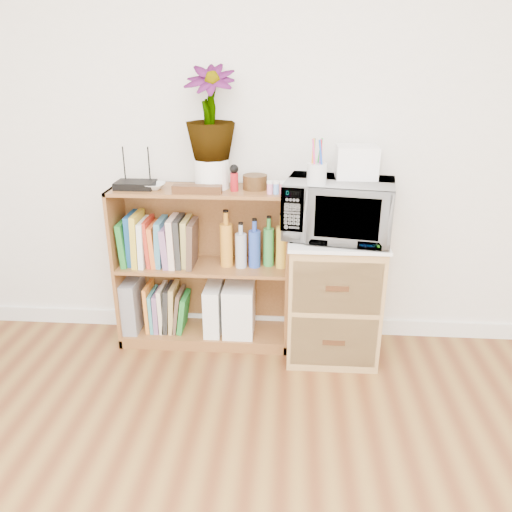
# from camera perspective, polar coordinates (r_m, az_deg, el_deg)

# --- Properties ---
(skirting_board) EXTENTS (4.00, 0.02, 0.10)m
(skirting_board) POSITION_cam_1_polar(r_m,az_deg,el_deg) (3.20, 0.94, -7.61)
(skirting_board) COLOR white
(skirting_board) RESTS_ON ground
(bookshelf) EXTENTS (1.00, 0.30, 0.95)m
(bookshelf) POSITION_cam_1_polar(r_m,az_deg,el_deg) (2.93, -6.03, -1.39)
(bookshelf) COLOR brown
(bookshelf) RESTS_ON ground
(wicker_unit) EXTENTS (0.50, 0.45, 0.70)m
(wicker_unit) POSITION_cam_1_polar(r_m,az_deg,el_deg) (2.88, 8.73, -4.69)
(wicker_unit) COLOR #9E7542
(wicker_unit) RESTS_ON ground
(microwave) EXTENTS (0.61, 0.46, 0.31)m
(microwave) POSITION_cam_1_polar(r_m,az_deg,el_deg) (2.68, 9.37, 5.31)
(microwave) COLOR silver
(microwave) RESTS_ON wicker_unit
(pen_cup) EXTENTS (0.10, 0.10, 0.11)m
(pen_cup) POSITION_cam_1_polar(r_m,az_deg,el_deg) (2.52, 6.95, 9.27)
(pen_cup) COLOR silver
(pen_cup) RESTS_ON microwave
(small_appliance) EXTENTS (0.21, 0.18, 0.17)m
(small_appliance) POSITION_cam_1_polar(r_m,az_deg,el_deg) (2.70, 11.43, 10.50)
(small_appliance) COLOR white
(small_appliance) RESTS_ON microwave
(router) EXTENTS (0.21, 0.14, 0.04)m
(router) POSITION_cam_1_polar(r_m,az_deg,el_deg) (2.84, -13.61, 7.91)
(router) COLOR black
(router) RESTS_ON bookshelf
(white_bowl) EXTENTS (0.13, 0.13, 0.03)m
(white_bowl) POSITION_cam_1_polar(r_m,az_deg,el_deg) (2.80, -11.67, 7.83)
(white_bowl) COLOR silver
(white_bowl) RESTS_ON bookshelf
(plant_pot) EXTENTS (0.19, 0.19, 0.16)m
(plant_pot) POSITION_cam_1_polar(r_m,az_deg,el_deg) (2.76, -5.06, 9.37)
(plant_pot) COLOR white
(plant_pot) RESTS_ON bookshelf
(potted_plant) EXTENTS (0.27, 0.27, 0.48)m
(potted_plant) POSITION_cam_1_polar(r_m,az_deg,el_deg) (2.72, -5.29, 15.98)
(potted_plant) COLOR #29682F
(potted_plant) RESTS_ON plant_pot
(trinket_box) EXTENTS (0.26, 0.07, 0.04)m
(trinket_box) POSITION_cam_1_polar(r_m,az_deg,el_deg) (2.67, -6.75, 7.59)
(trinket_box) COLOR #3B2410
(trinket_box) RESTS_ON bookshelf
(kokeshi_doll) EXTENTS (0.04, 0.04, 0.10)m
(kokeshi_doll) POSITION_cam_1_polar(r_m,az_deg,el_deg) (2.70, -2.50, 8.45)
(kokeshi_doll) COLOR maroon
(kokeshi_doll) RESTS_ON bookshelf
(wooden_bowl) EXTENTS (0.13, 0.13, 0.08)m
(wooden_bowl) POSITION_cam_1_polar(r_m,az_deg,el_deg) (2.74, -0.12, 8.45)
(wooden_bowl) COLOR #33200E
(wooden_bowl) RESTS_ON bookshelf
(paint_jars) EXTENTS (0.12, 0.04, 0.06)m
(paint_jars) POSITION_cam_1_polar(r_m,az_deg,el_deg) (2.64, 2.32, 7.71)
(paint_jars) COLOR pink
(paint_jars) RESTS_ON bookshelf
(file_box) EXTENTS (0.10, 0.25, 0.32)m
(file_box) POSITION_cam_1_polar(r_m,az_deg,el_deg) (3.13, -13.86, -5.26)
(file_box) COLOR gray
(file_box) RESTS_ON bookshelf
(magazine_holder_left) EXTENTS (0.09, 0.24, 0.30)m
(magazine_holder_left) POSITION_cam_1_polar(r_m,az_deg,el_deg) (3.02, -4.86, -5.98)
(magazine_holder_left) COLOR white
(magazine_holder_left) RESTS_ON bookshelf
(magazine_holder_mid) EXTENTS (0.10, 0.24, 0.30)m
(magazine_holder_mid) POSITION_cam_1_polar(r_m,az_deg,el_deg) (3.00, -2.72, -6.02)
(magazine_holder_mid) COLOR white
(magazine_holder_mid) RESTS_ON bookshelf
(magazine_holder_right) EXTENTS (0.10, 0.24, 0.30)m
(magazine_holder_right) POSITION_cam_1_polar(r_m,az_deg,el_deg) (2.99, -1.17, -6.06)
(magazine_holder_right) COLOR white
(magazine_holder_right) RESTS_ON bookshelf
(cookbooks) EXTENTS (0.44, 0.20, 0.31)m
(cookbooks) POSITION_cam_1_polar(r_m,az_deg,el_deg) (2.92, -11.00, 1.68)
(cookbooks) COLOR #1E7329
(cookbooks) RESTS_ON bookshelf
(liquor_bottles) EXTENTS (0.46, 0.07, 0.32)m
(liquor_bottles) POSITION_cam_1_polar(r_m,az_deg,el_deg) (2.82, 0.36, 1.60)
(liquor_bottles) COLOR orange
(liquor_bottles) RESTS_ON bookshelf
(lower_books) EXTENTS (0.25, 0.19, 0.29)m
(lower_books) POSITION_cam_1_polar(r_m,az_deg,el_deg) (3.09, -10.14, -5.90)
(lower_books) COLOR orange
(lower_books) RESTS_ON bookshelf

